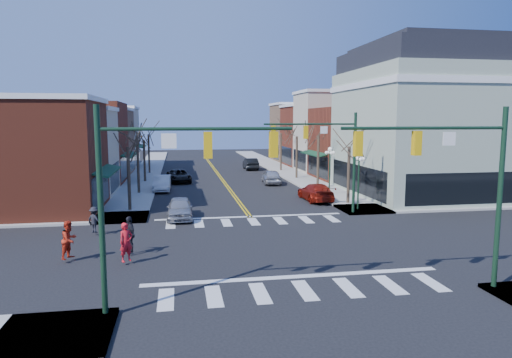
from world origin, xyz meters
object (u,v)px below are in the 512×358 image
car_right_mid (272,177)px  pedestrian_dark_b (95,220)px  car_left_mid (162,183)px  pedestrian_red_b (69,240)px  pedestrian_dark_a (130,234)px  car_left_far (179,176)px  lamppost_corner (359,171)px  car_left_near (180,208)px  pedestrian_red_a (126,242)px  victorian_corner (423,120)px  car_right_far (251,164)px  car_right_near (316,192)px  lamppost_midblock (330,163)px

car_right_mid → pedestrian_dark_b: bearing=58.1°
car_left_mid → car_right_mid: (11.20, 3.03, 0.02)m
pedestrian_red_b → pedestrian_dark_a: (2.70, 0.64, -0.01)m
car_left_far → pedestrian_dark_a: (-2.50, -26.52, 0.37)m
pedestrian_dark_a → lamppost_corner: bearing=90.9°
car_right_mid → pedestrian_dark_a: 26.62m
car_left_near → pedestrian_red_a: bearing=-103.6°
victorian_corner → car_left_near: (-21.30, -6.50, -5.94)m
lamppost_corner → car_left_near: 13.20m
pedestrian_dark_b → pedestrian_red_b: bearing=123.8°
car_right_mid → pedestrian_dark_a: (-12.10, -23.71, 0.30)m
car_right_mid → car_right_far: car_right_far is taller
pedestrian_red_b → pedestrian_dark_b: 5.00m
car_left_far → car_right_near: size_ratio=1.00×
lamppost_midblock → car_left_far: (-13.00, 11.43, -2.28)m
car_left_far → car_right_far: car_right_far is taller
car_left_mid → pedestrian_red_a: bearing=-91.8°
car_right_far → pedestrian_dark_b: pedestrian_dark_b is taller
car_right_mid → pedestrian_dark_b: size_ratio=2.86×
car_left_mid → pedestrian_dark_b: bearing=-100.9°
car_right_mid → car_right_far: bearing=-85.1°
car_left_mid → car_right_far: size_ratio=0.95×
pedestrian_red_a → lamppost_midblock: bearing=10.2°
car_left_near → car_left_mid: bearing=98.2°
lamppost_corner → car_right_far: lamppost_corner is taller
car_left_far → pedestrian_red_a: bearing=-101.9°
pedestrian_red_a → pedestrian_dark_b: pedestrian_red_a is taller
car_left_mid → car_left_far: bearing=75.2°
car_left_near → car_left_far: (0.00, 18.43, -0.03)m
car_right_mid → pedestrian_red_b: 28.50m
lamppost_midblock → pedestrian_dark_a: (-15.50, -15.09, -1.91)m
car_left_mid → car_left_far: 6.06m
car_left_far → pedestrian_dark_a: 26.64m
car_left_far → car_right_mid: 10.00m
lamppost_corner → pedestrian_red_a: 18.61m
car_right_far → pedestrian_dark_b: 36.39m
lamppost_corner → car_left_far: 22.26m
car_left_mid → car_right_far: bearing=57.2°
car_right_far → lamppost_corner: bearing=97.2°
car_right_near → pedestrian_red_a: (-13.70, -14.76, 0.34)m
pedestrian_dark_b → car_left_mid: bearing=-64.3°
victorian_corner → car_left_far: size_ratio=2.88×
car_left_far → pedestrian_dark_b: (-4.91, -22.18, 0.23)m
car_right_near → pedestrian_dark_b: bearing=27.8°
lamppost_corner → car_right_mid: bearing=102.7°
pedestrian_red_a → car_right_near: bearing=10.3°
car_right_near → pedestrian_dark_a: pedestrian_dark_a is taller
lamppost_corner → pedestrian_dark_b: lamppost_corner is taller
victorian_corner → car_right_far: victorian_corner is taller
car_left_far → car_left_near: bearing=-96.8°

